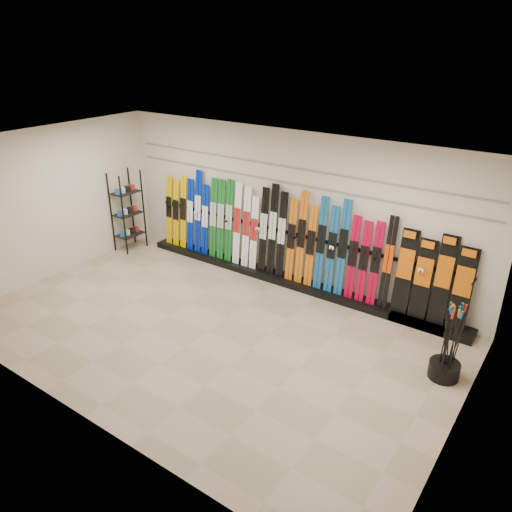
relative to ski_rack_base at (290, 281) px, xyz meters
The scene contains 13 objects.
floor 2.29m from the ski_rack_base, 95.64° to the right, with size 8.00×8.00×0.00m, color tan.
back_wall 1.47m from the ski_rack_base, 135.64° to the left, with size 8.00×8.00×0.00m, color beige.
left_wall 5.01m from the ski_rack_base, 151.65° to the right, with size 5.00×5.00×0.00m, color beige.
right_wall 4.64m from the ski_rack_base, 31.13° to the right, with size 5.00×5.00×0.00m, color beige.
ceiling 3.73m from the ski_rack_base, 95.64° to the right, with size 8.00×8.00×0.00m, color silver.
ski_rack_base is the anchor object (origin of this frame).
skis 1.12m from the ski_rack_base, behind, with size 5.37×0.20×1.84m.
snowboards 2.82m from the ski_rack_base, ahead, with size 1.26×0.24×1.54m.
accessory_rack 4.11m from the ski_rack_base, behind, with size 0.40×0.60×1.82m, color black.
pole_bin 3.60m from the ski_rack_base, 20.14° to the right, with size 0.44×0.44×0.25m, color black.
ski_poles 3.66m from the ski_rack_base, 20.30° to the right, with size 0.30×0.39×1.18m.
slatwall_rail_0 1.96m from the ski_rack_base, 138.37° to the left, with size 7.60×0.02×0.03m, color gray.
slatwall_rail_1 2.26m from the ski_rack_base, 138.37° to the left, with size 7.60×0.02×0.03m, color gray.
Camera 1 is at (4.77, -5.37, 4.60)m, focal length 35.00 mm.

